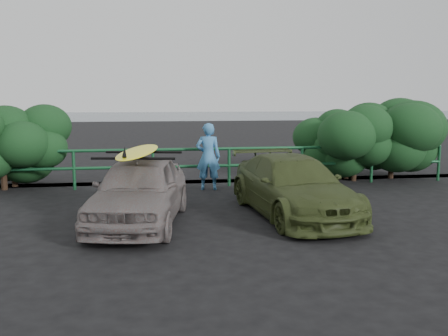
# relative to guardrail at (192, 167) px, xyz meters

# --- Properties ---
(ground) EXTENTS (80.00, 80.00, 0.00)m
(ground) POSITION_rel_guardrail_xyz_m (0.00, -5.00, -0.52)
(ground) COLOR black
(ocean) EXTENTS (200.00, 200.00, 0.00)m
(ocean) POSITION_rel_guardrail_xyz_m (0.00, 55.00, -0.52)
(ocean) COLOR slate
(ocean) RESTS_ON ground
(guardrail) EXTENTS (14.00, 0.08, 1.04)m
(guardrail) POSITION_rel_guardrail_xyz_m (0.00, 0.00, 0.00)
(guardrail) COLOR #164D2A
(guardrail) RESTS_ON ground
(shrub_left) EXTENTS (3.20, 2.40, 2.12)m
(shrub_left) POSITION_rel_guardrail_xyz_m (-4.80, 0.40, 0.54)
(shrub_left) COLOR #153A19
(shrub_left) RESTS_ON ground
(shrub_right) EXTENTS (3.20, 2.40, 2.10)m
(shrub_right) POSITION_rel_guardrail_xyz_m (5.00, 0.50, 0.53)
(shrub_right) COLOR #153A19
(shrub_right) RESTS_ON ground
(sedan) EXTENTS (2.13, 3.94, 1.27)m
(sedan) POSITION_rel_guardrail_xyz_m (-1.25, -3.69, 0.12)
(sedan) COLOR slate
(sedan) RESTS_ON ground
(olive_vehicle) EXTENTS (2.11, 4.24, 1.18)m
(olive_vehicle) POSITION_rel_guardrail_xyz_m (1.77, -3.44, 0.07)
(olive_vehicle) COLOR #38451E
(olive_vehicle) RESTS_ON ground
(man) EXTENTS (0.68, 0.50, 1.71)m
(man) POSITION_rel_guardrail_xyz_m (0.40, -0.44, 0.33)
(man) COLOR teal
(man) RESTS_ON ground
(roof_rack) EXTENTS (1.64, 1.28, 0.05)m
(roof_rack) POSITION_rel_guardrail_xyz_m (-1.25, -3.69, 0.78)
(roof_rack) COLOR black
(roof_rack) RESTS_ON sedan
(surfboard) EXTENTS (1.02, 2.77, 0.08)m
(surfboard) POSITION_rel_guardrail_xyz_m (-1.25, -3.69, 0.84)
(surfboard) COLOR #FAF31A
(surfboard) RESTS_ON roof_rack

